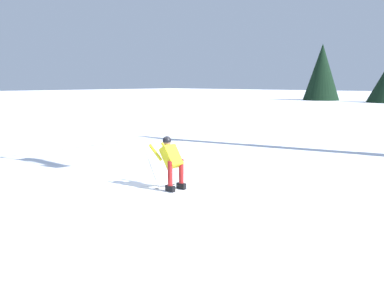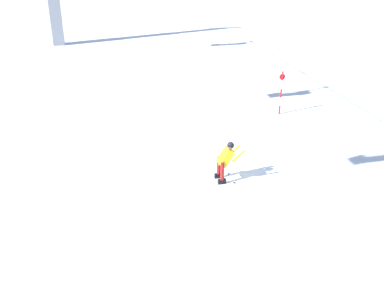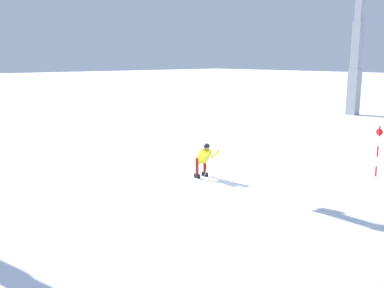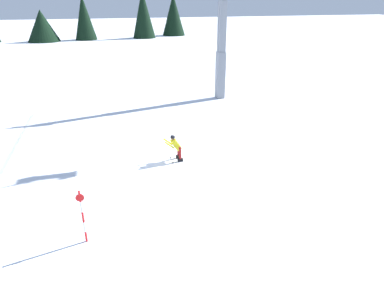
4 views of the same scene
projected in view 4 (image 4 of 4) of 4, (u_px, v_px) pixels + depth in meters
ground_plane at (174, 158)px, 17.78m from camera, size 260.00×260.00×0.00m
skier_carving_main at (176, 146)px, 17.25m from camera, size 0.71×1.70×1.59m
lift_tower_near at (222, 36)px, 26.43m from camera, size 0.67×2.47×12.05m
trail_marker_pole at (83, 215)px, 11.30m from camera, size 0.07×0.28×2.07m
tree_line_ridge at (83, 18)px, 65.85m from camera, size 10.34×42.52×9.52m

